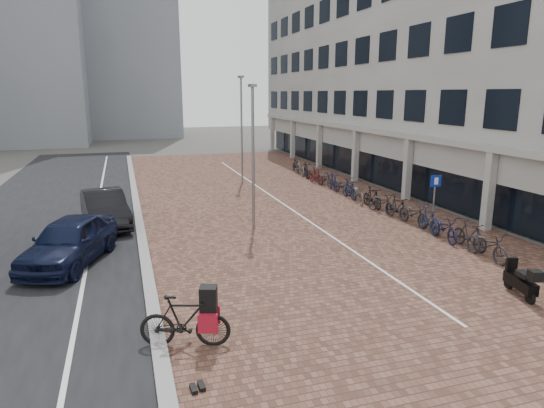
{
  "coord_description": "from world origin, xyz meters",
  "views": [
    {
      "loc": [
        -5.58,
        -11.81,
        5.65
      ],
      "look_at": [
        0.0,
        6.0,
        1.3
      ],
      "focal_mm": 31.55,
      "sensor_mm": 36.0,
      "label": 1
    }
  ],
  "objects": [
    {
      "name": "lane_line",
      "position": [
        -7.0,
        12.0,
        0.02
      ],
      "size": [
        0.12,
        44.0,
        0.0
      ],
      "primitive_type": "cube",
      "color": "white",
      "rests_on": "street_asphalt"
    },
    {
      "name": "ground",
      "position": [
        0.0,
        0.0,
        0.0
      ],
      "size": [
        140.0,
        140.0,
        0.0
      ],
      "primitive_type": "plane",
      "color": "#474442",
      "rests_on": "ground"
    },
    {
      "name": "hero_bike",
      "position": [
        -4.5,
        -1.78,
        0.65
      ],
      "size": [
        2.15,
        1.18,
        1.46
      ],
      "rotation": [
        0.0,
        0.0,
        1.26
      ],
      "color": "black",
      "rests_on": "ground"
    },
    {
      "name": "plaza_brick",
      "position": [
        2.0,
        12.0,
        0.01
      ],
      "size": [
        14.5,
        42.0,
        0.04
      ],
      "primitive_type": "cube",
      "color": "brown",
      "rests_on": "ground"
    },
    {
      "name": "car_navy",
      "position": [
        -7.5,
        4.82,
        0.8
      ],
      "size": [
        3.4,
        5.07,
        1.6
      ],
      "primitive_type": "imported",
      "rotation": [
        0.0,
        0.0,
        -0.35
      ],
      "color": "black",
      "rests_on": "ground"
    },
    {
      "name": "street_asphalt",
      "position": [
        -9.0,
        12.0,
        0.01
      ],
      "size": [
        8.0,
        50.0,
        0.03
      ],
      "primitive_type": "cube",
      "color": "black",
      "rests_on": "ground"
    },
    {
      "name": "lamp_far",
      "position": [
        1.62,
        17.55,
        3.31
      ],
      "size": [
        0.12,
        0.12,
        6.61
      ],
      "primitive_type": "cylinder",
      "color": "slate",
      "rests_on": "ground"
    },
    {
      "name": "parking_sign",
      "position": [
        6.83,
        4.89,
        1.53
      ],
      "size": [
        0.48,
        0.09,
        2.3
      ],
      "rotation": [
        0.0,
        0.0,
        -0.03
      ],
      "color": "slate",
      "rests_on": "ground"
    },
    {
      "name": "lamp_near",
      "position": [
        -0.45,
        7.18,
        2.97
      ],
      "size": [
        0.12,
        0.12,
        5.94
      ],
      "primitive_type": "cylinder",
      "color": "slate",
      "rests_on": "ground"
    },
    {
      "name": "bike_row",
      "position": [
        6.23,
        10.65,
        0.52
      ],
      "size": [
        1.25,
        21.43,
        1.05
      ],
      "color": "black",
      "rests_on": "ground"
    },
    {
      "name": "bg_towers",
      "position": [
        -14.34,
        48.94,
        13.96
      ],
      "size": [
        33.0,
        23.0,
        32.0
      ],
      "color": "gray",
      "rests_on": "ground"
    },
    {
      "name": "scooter_mid",
      "position": [
        4.9,
        -1.86,
        0.5
      ],
      "size": [
        0.77,
        1.53,
        1.01
      ],
      "primitive_type": null,
      "rotation": [
        0.0,
        0.0,
        -0.22
      ],
      "color": "black",
      "rests_on": "ground"
    },
    {
      "name": "shoes",
      "position": [
        -4.5,
        -3.56,
        0.05
      ],
      "size": [
        0.43,
        0.36,
        0.1
      ],
      "primitive_type": null,
      "rotation": [
        0.0,
        0.0,
        0.07
      ],
      "color": "black",
      "rests_on": "ground"
    },
    {
      "name": "parking_line",
      "position": [
        2.2,
        12.0,
        0.04
      ],
      "size": [
        0.1,
        30.0,
        0.0
      ],
      "primitive_type": "cube",
      "color": "white",
      "rests_on": "plaza_brick"
    },
    {
      "name": "office_building",
      "position": [
        12.97,
        16.0,
        8.44
      ],
      "size": [
        8.4,
        40.0,
        15.0
      ],
      "color": "#A8A8A3",
      "rests_on": "ground"
    },
    {
      "name": "curb",
      "position": [
        -5.1,
        12.0,
        0.07
      ],
      "size": [
        0.35,
        42.0,
        0.14
      ],
      "primitive_type": "cube",
      "color": "gray",
      "rests_on": "ground"
    },
    {
      "name": "car_dark",
      "position": [
        -6.5,
        9.54,
        0.77
      ],
      "size": [
        2.34,
        4.88,
        1.54
      ],
      "primitive_type": "imported",
      "rotation": [
        0.0,
        0.0,
        0.16
      ],
      "color": "black",
      "rests_on": "ground"
    }
  ]
}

